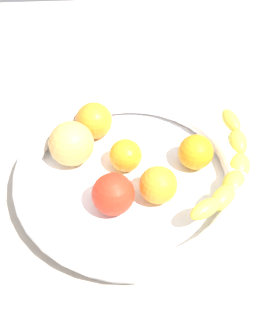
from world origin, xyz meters
TOP-DOWN VIEW (x-y plane):
  - kitchen_counter at (0.00, 0.00)cm, footprint 120.00×120.00cm
  - fruit_bowl at (0.00, 0.00)cm, footprint 36.37×36.37cm
  - banana_draped_left at (1.20, 15.27)cm, footprint 22.54×12.23cm
  - orange_front at (-10.77, -5.58)cm, footprint 6.23×6.23cm
  - orange_mid_left at (-2.89, 10.54)cm, footprint 5.66×5.66cm
  - orange_mid_right at (-2.99, -0.61)cm, footprint 5.27×5.27cm
  - orange_rear at (3.45, 3.94)cm, footprint 5.80×5.80cm
  - tomato_red at (5.01, -2.81)cm, footprint 6.35×6.35cm
  - peach_blush at (-5.06, -9.15)cm, footprint 7.29×7.29cm

SIDE VIEW (x-z plane):
  - kitchen_counter at x=0.00cm, z-range 0.00..3.00cm
  - fruit_bowl at x=0.00cm, z-range 3.07..8.18cm
  - orange_mid_right at x=-2.99cm, z-range 4.65..9.91cm
  - orange_mid_left at x=-2.89cm, z-range 4.65..10.31cm
  - orange_rear at x=3.45cm, z-range 4.65..10.45cm
  - banana_draped_left at x=1.20cm, z-range 5.30..10.18cm
  - orange_front at x=-10.77cm, z-range 4.65..10.87cm
  - tomato_red at x=5.01cm, z-range 4.65..10.99cm
  - peach_blush at x=-5.06cm, z-range 4.65..11.94cm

